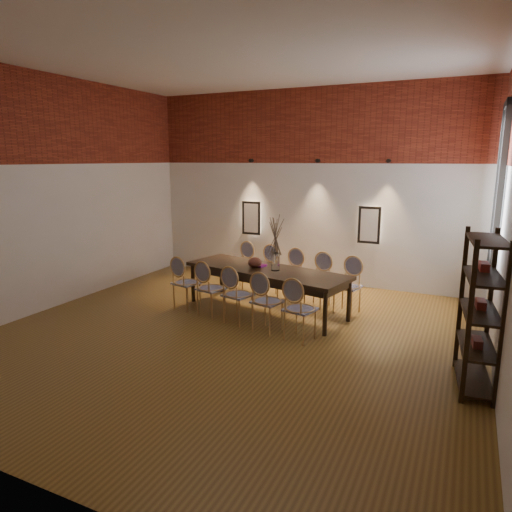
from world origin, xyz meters
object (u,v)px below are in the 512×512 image
at_px(chair_far_a, 241,267).
at_px(vase, 275,262).
at_px(bowl, 255,263).
at_px(chair_near_b, 211,288).
at_px(dining_table, 266,290).
at_px(chair_near_e, 300,309).
at_px(chair_near_c, 238,295).
at_px(chair_far_e, 347,286).
at_px(chair_near_a, 187,283).
at_px(chair_far_c, 290,276).
at_px(shelving_rack, 480,312).
at_px(chair_near_d, 267,301).
at_px(chair_far_b, 265,271).
at_px(book, 258,265).
at_px(chair_far_d, 317,281).

xyz_separation_m(chair_far_a, vase, (1.17, -1.03, 0.43)).
relative_size(chair_far_a, bowl, 3.92).
relative_size(chair_near_b, chair_far_a, 1.00).
xyz_separation_m(chair_near_b, bowl, (0.53, 0.60, 0.37)).
relative_size(dining_table, chair_near_e, 3.11).
height_order(chair_near_c, chair_far_e, same).
relative_size(chair_near_c, bowl, 3.92).
height_order(chair_near_a, bowl, chair_near_a).
height_order(dining_table, chair_near_b, chair_near_b).
xyz_separation_m(chair_far_c, shelving_rack, (3.11, -2.15, 0.43)).
bearing_deg(chair_far_a, chair_near_b, 111.29).
height_order(chair_near_a, chair_near_d, same).
relative_size(dining_table, chair_far_b, 3.11).
bearing_deg(chair_far_b, chair_far_e, -180.00).
height_order(chair_near_c, chair_far_c, same).
height_order(vase, shelving_rack, shelving_rack).
bearing_deg(dining_table, chair_far_e, 32.68).
xyz_separation_m(chair_near_b, chair_far_a, (-0.24, 1.59, 0.00)).
xyz_separation_m(chair_near_d, book, (-0.61, 1.00, 0.30)).
height_order(chair_far_a, vase, vase).
bearing_deg(chair_far_c, chair_near_c, 90.00).
bearing_deg(chair_far_b, chair_near_c, 111.29).
height_order(chair_near_c, bowl, chair_near_c).
bearing_deg(chair_far_a, chair_near_a, 90.00).
bearing_deg(chair_near_d, chair_near_b, 180.00).
bearing_deg(dining_table, chair_far_b, 127.94).
relative_size(chair_far_b, book, 3.62).
height_order(chair_near_a, chair_near_c, same).
bearing_deg(chair_near_a, chair_far_d, 40.54).
height_order(chair_far_d, vase, vase).
xyz_separation_m(chair_near_b, chair_far_c, (0.90, 1.33, 0.00)).
bearing_deg(chair_far_b, chair_far_d, 180.00).
xyz_separation_m(chair_far_a, chair_far_b, (0.57, -0.13, 0.00)).
bearing_deg(shelving_rack, dining_table, 150.73).
relative_size(chair_near_a, chair_far_e, 1.00).
xyz_separation_m(chair_near_c, vase, (0.36, 0.69, 0.43)).
relative_size(chair_near_a, chair_far_b, 1.00).
bearing_deg(bowl, shelving_rack, -22.19).
xyz_separation_m(chair_near_c, shelving_rack, (3.43, -0.69, 0.43)).
bearing_deg(shelving_rack, book, 150.10).
bearing_deg(chair_far_a, chair_far_c, -180.00).
height_order(chair_far_a, chair_far_e, same).
bearing_deg(chair_far_d, chair_far_a, 0.00).
height_order(chair_near_d, chair_far_c, same).
distance_m(chair_near_d, chair_far_e, 1.61).
bearing_deg(vase, bowl, 174.58).
bearing_deg(vase, dining_table, 167.38).
distance_m(chair_near_d, chair_far_c, 1.61).
relative_size(chair_near_d, chair_far_b, 1.00).
bearing_deg(chair_near_d, chair_far_e, 68.71).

